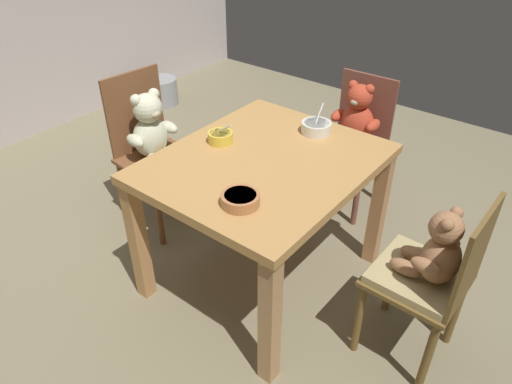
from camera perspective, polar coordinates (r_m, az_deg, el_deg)
The scene contains 9 objects.
ground_plane at distance 2.68m, azimuth 0.85°, elevation -10.13°, with size 5.20×5.20×0.04m.
dining_table at distance 2.28m, azimuth 0.99°, elevation 1.54°, with size 1.07×0.90×0.74m.
teddy_chair_far_center at distance 2.85m, azimuth -12.39°, elevation 6.46°, with size 0.45×0.46×0.92m.
teddy_chair_near_right at distance 3.02m, azimuth 11.79°, elevation 7.71°, with size 0.40×0.40×0.83m.
teddy_chair_near_front at distance 2.07m, azimuth 20.33°, elevation -8.41°, with size 0.39×0.39×0.86m.
porridge_bowl_white_near_right at distance 2.46m, azimuth 7.23°, elevation 7.73°, with size 0.16×0.15×0.13m.
porridge_bowl_yellow_far_center at distance 2.36m, azimuth -4.32°, elevation 6.57°, with size 0.12×0.13×0.11m.
porridge_bowl_terracotta_near_left at distance 1.90m, azimuth -1.89°, elevation -0.87°, with size 0.16×0.16×0.05m.
metal_pail at distance 4.64m, azimuth -11.24°, elevation 11.76°, with size 0.29×0.29×0.24m, color #93969B.
Camera 1 is at (-1.53, -1.15, 1.86)m, focal length 33.35 mm.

